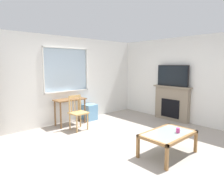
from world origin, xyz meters
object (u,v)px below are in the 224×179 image
desk_under_window (70,104)px  coffee_table (168,136)px  sippy_cup (178,130)px  plastic_drawer_unit (90,112)px  fireplace (172,103)px  tv (173,76)px  wooden_chair (78,112)px

desk_under_window → coffee_table: 2.97m
sippy_cup → plastic_drawer_unit: bearing=86.4°
desk_under_window → fireplace: (2.56, -1.68, -0.07)m
plastic_drawer_unit → sippy_cup: bearing=-93.6°
fireplace → coffee_table: fireplace is taller
plastic_drawer_unit → tv: size_ratio=0.47×
fireplace → sippy_cup: 2.47m
desk_under_window → sippy_cup: desk_under_window is taller
tv → plastic_drawer_unit: bearing=136.6°
fireplace → coffee_table: 2.52m
desk_under_window → sippy_cup: size_ratio=9.67×
tv → wooden_chair: bearing=155.9°
wooden_chair → tv: (2.62, -1.17, 0.91)m
desk_under_window → plastic_drawer_unit: size_ratio=1.81×
desk_under_window → sippy_cup: 3.10m
desk_under_window → sippy_cup: bearing=-80.6°
desk_under_window → plastic_drawer_unit: desk_under_window is taller
wooden_chair → sippy_cup: wooden_chair is taller
plastic_drawer_unit → fireplace: size_ratio=0.40×
wooden_chair → plastic_drawer_unit: (0.78, 0.56, -0.22)m
fireplace → coffee_table: size_ratio=1.13×
tv → fireplace: bearing=-0.0°
desk_under_window → tv: bearing=-33.5°
desk_under_window → fireplace: 3.06m
sippy_cup → coffee_table: bearing=138.1°
sippy_cup → wooden_chair: bearing=102.9°
fireplace → sippy_cup: (-2.05, -1.38, -0.05)m
plastic_drawer_unit → desk_under_window: bearing=-176.0°
plastic_drawer_unit → wooden_chair: bearing=-144.2°
sippy_cup → tv: bearing=34.1°
tv → coffee_table: (-2.17, -1.25, -1.00)m
wooden_chair → coffee_table: size_ratio=0.85×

